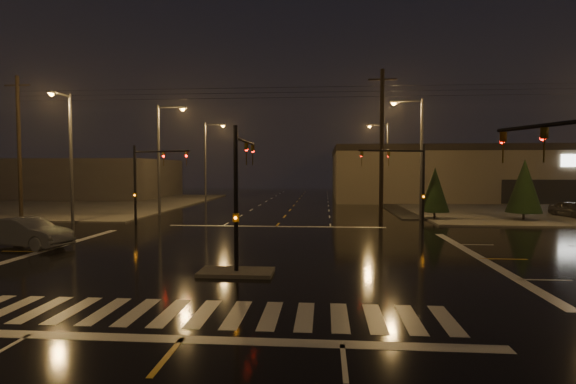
{
  "coord_description": "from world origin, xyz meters",
  "views": [
    {
      "loc": [
        3.56,
        -21.77,
        4.28
      ],
      "look_at": [
        1.57,
        2.55,
        3.0
      ],
      "focal_mm": 28.0,
      "sensor_mm": 36.0,
      "label": 1
    }
  ],
  "objects": [
    {
      "name": "commercial_block",
      "position": [
        -35.0,
        42.0,
        2.8
      ],
      "size": [
        30.0,
        18.0,
        5.6
      ],
      "primitive_type": "cube",
      "color": "#3E3936",
      "rests_on": "ground"
    },
    {
      "name": "retail_building",
      "position": [
        35.0,
        45.99,
        3.84
      ],
      "size": [
        60.2,
        28.3,
        7.2
      ],
      "color": "#766954",
      "rests_on": "ground"
    },
    {
      "name": "streetlight_3",
      "position": [
        11.18,
        16.0,
        5.8
      ],
      "size": [
        2.77,
        0.32,
        10.0
      ],
      "color": "#38383A",
      "rests_on": "ground"
    },
    {
      "name": "conifer_0",
      "position": [
        12.68,
        16.28,
        2.54
      ],
      "size": [
        2.36,
        2.36,
        4.38
      ],
      "color": "black",
      "rests_on": "ground"
    },
    {
      "name": "median_island",
      "position": [
        0.0,
        -4.0,
        0.07
      ],
      "size": [
        3.0,
        1.6,
        0.15
      ],
      "primitive_type": "cube",
      "color": "#44423D",
      "rests_on": "ground"
    },
    {
      "name": "signal_mast_nw",
      "position": [
        -9.5,
        10.14,
        3.79
      ],
      "size": [
        4.84,
        1.86,
        6.0
      ],
      "color": "black",
      "rests_on": "ground"
    },
    {
      "name": "car_parked",
      "position": [
        24.93,
        18.85,
        0.73
      ],
      "size": [
        2.47,
        4.51,
        1.45
      ],
      "primitive_type": "imported",
      "rotation": [
        0.0,
        0.0,
        0.18
      ],
      "color": "black",
      "rests_on": "ground"
    },
    {
      "name": "crosswalk",
      "position": [
        0.0,
        -9.0,
        0.01
      ],
      "size": [
        15.0,
        2.6,
        0.01
      ],
      "primitive_type": "cube",
      "color": "beige",
      "rests_on": "ground"
    },
    {
      "name": "streetlight_1",
      "position": [
        -11.18,
        18.0,
        5.8
      ],
      "size": [
        2.77,
        0.32,
        10.0
      ],
      "color": "#38383A",
      "rests_on": "ground"
    },
    {
      "name": "streetlight_4",
      "position": [
        11.18,
        36.0,
        5.8
      ],
      "size": [
        2.77,
        0.32,
        10.0
      ],
      "color": "#38383A",
      "rests_on": "ground"
    },
    {
      "name": "sidewalk_ne",
      "position": [
        30.0,
        30.0,
        0.06
      ],
      "size": [
        36.0,
        36.0,
        0.12
      ],
      "primitive_type": "cube",
      "color": "#44423D",
      "rests_on": "ground"
    },
    {
      "name": "conifer_1",
      "position": [
        19.72,
        16.04,
        2.87
      ],
      "size": [
        2.78,
        2.78,
        5.05
      ],
      "color": "black",
      "rests_on": "ground"
    },
    {
      "name": "streetlight_2",
      "position": [
        -11.18,
        34.0,
        5.8
      ],
      "size": [
        2.77,
        0.32,
        10.0
      ],
      "color": "#38383A",
      "rests_on": "ground"
    },
    {
      "name": "car_crossing",
      "position": [
        -12.47,
        1.09,
        0.82
      ],
      "size": [
        5.22,
        2.8,
        1.63
      ],
      "primitive_type": "imported",
      "rotation": [
        0.0,
        0.0,
        1.34
      ],
      "color": "slate",
      "rests_on": "ground"
    },
    {
      "name": "stop_bar_near",
      "position": [
        0.0,
        -11.0,
        0.01
      ],
      "size": [
        16.0,
        0.5,
        0.01
      ],
      "primitive_type": "cube",
      "color": "beige",
      "rests_on": "ground"
    },
    {
      "name": "stop_bar_far",
      "position": [
        0.0,
        11.0,
        0.01
      ],
      "size": [
        16.0,
        0.5,
        0.01
      ],
      "primitive_type": "cube",
      "color": "beige",
      "rests_on": "ground"
    },
    {
      "name": "streetlight_5",
      "position": [
        -16.0,
        11.18,
        5.8
      ],
      "size": [
        0.32,
        2.77,
        10.0
      ],
      "color": "#38383A",
      "rests_on": "ground"
    },
    {
      "name": "signal_mast_ne",
      "position": [
        9.5,
        10.14,
        3.79
      ],
      "size": [
        4.84,
        1.86,
        6.0
      ],
      "color": "black",
      "rests_on": "ground"
    },
    {
      "name": "sidewalk_nw",
      "position": [
        -30.0,
        30.0,
        0.06
      ],
      "size": [
        36.0,
        36.0,
        0.12
      ],
      "primitive_type": "cube",
      "color": "#44423D",
      "rests_on": "ground"
    },
    {
      "name": "utility_pole_1",
      "position": [
        8.0,
        14.0,
        6.13
      ],
      "size": [
        2.2,
        0.32,
        12.0
      ],
      "color": "black",
      "rests_on": "ground"
    },
    {
      "name": "utility_pole_0",
      "position": [
        -22.0,
        14.0,
        6.13
      ],
      "size": [
        2.2,
        0.32,
        12.0
      ],
      "color": "black",
      "rests_on": "ground"
    },
    {
      "name": "ground",
      "position": [
        0.0,
        0.0,
        0.0
      ],
      "size": [
        140.0,
        140.0,
        0.0
      ],
      "primitive_type": "plane",
      "color": "black",
      "rests_on": "ground"
    },
    {
      "name": "signal_mast_median",
      "position": [
        0.0,
        -3.07,
        3.75
      ],
      "size": [
        0.25,
        4.59,
        6.0
      ],
      "color": "black",
      "rests_on": "ground"
    }
  ]
}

